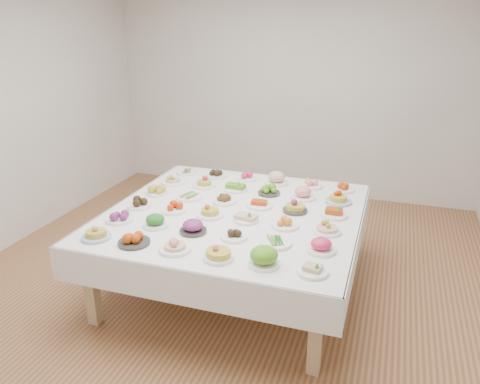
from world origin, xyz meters
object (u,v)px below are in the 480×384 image
(display_table, at_px, (235,218))
(dish_35, at_px, (343,187))
(dish_18, at_px, (157,190))
(dish_0, at_px, (96,231))

(display_table, bearing_deg, dish_35, 45.02)
(dish_18, distance_m, dish_35, 1.82)
(display_table, distance_m, dish_18, 0.88)
(display_table, relative_size, dish_0, 9.85)
(display_table, distance_m, dish_35, 1.19)
(display_table, relative_size, dish_35, 9.52)
(dish_0, distance_m, dish_18, 1.02)
(dish_0, bearing_deg, display_table, 45.41)
(dish_0, bearing_deg, dish_18, 90.84)
(dish_18, bearing_deg, dish_0, -89.16)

